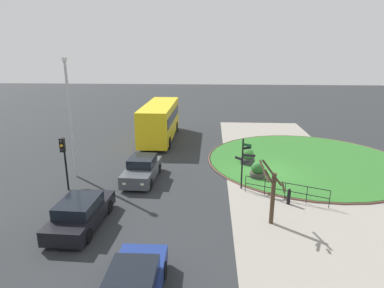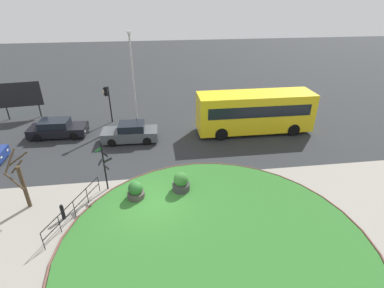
{
  "view_description": "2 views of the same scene",
  "coord_description": "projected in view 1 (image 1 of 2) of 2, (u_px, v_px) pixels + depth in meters",
  "views": [
    {
      "loc": [
        -20.69,
        3.54,
        7.91
      ],
      "look_at": [
        2.28,
        4.93,
        1.31
      ],
      "focal_mm": 30.48,
      "sensor_mm": 36.0,
      "label": 1
    },
    {
      "loc": [
        0.42,
        -12.96,
        10.37
      ],
      "look_at": [
        2.64,
        3.54,
        1.66
      ],
      "focal_mm": 27.44,
      "sensor_mm": 36.0,
      "label": 2
    }
  ],
  "objects": [
    {
      "name": "railing_grass_edge",
      "position": [
        285.0,
        189.0,
        17.81
      ],
      "size": [
        1.87,
        4.19,
        1.0
      ],
      "rotation": [
        0.0,
        0.0,
        4.3
      ],
      "color": "black",
      "rests_on": "ground"
    },
    {
      "name": "car_far_lane",
      "position": [
        81.0,
        213.0,
        15.13
      ],
      "size": [
        4.44,
        1.98,
        1.38
      ],
      "rotation": [
        0.0,
        0.0,
        -0.03
      ],
      "color": "black",
      "rests_on": "ground"
    },
    {
      "name": "sidewalk_paving",
      "position": [
        290.0,
        174.0,
        21.72
      ],
      "size": [
        32.0,
        8.49,
        0.02
      ],
      "primitive_type": "cube",
      "color": "gray",
      "rests_on": "ground"
    },
    {
      "name": "ground",
      "position": [
        263.0,
        173.0,
        21.83
      ],
      "size": [
        120.0,
        120.0,
        0.0
      ],
      "primitive_type": "plane",
      "color": "#282B2D"
    },
    {
      "name": "street_tree_bare",
      "position": [
        273.0,
        193.0,
        15.02
      ],
      "size": [
        1.07,
        1.31,
        3.28
      ],
      "color": "#423323",
      "rests_on": "ground"
    },
    {
      "name": "bollard_foreground",
      "position": [
        289.0,
        196.0,
        17.31
      ],
      "size": [
        0.18,
        0.18,
        0.9
      ],
      "color": "black",
      "rests_on": "ground"
    },
    {
      "name": "planter_kerbside",
      "position": [
        248.0,
        158.0,
        23.31
      ],
      "size": [
        1.01,
        1.01,
        1.24
      ],
      "color": "#383838",
      "rests_on": "ground"
    },
    {
      "name": "lamppost_tall",
      "position": [
        70.0,
        115.0,
        20.22
      ],
      "size": [
        0.32,
        0.32,
        7.54
      ],
      "color": "#B7B7BC",
      "rests_on": "ground"
    },
    {
      "name": "bus_yellow",
      "position": [
        160.0,
        121.0,
        29.86
      ],
      "size": [
        9.25,
        2.63,
        3.27
      ],
      "rotation": [
        0.0,
        0.0,
        0.0
      ],
      "color": "yellow",
      "rests_on": "ground"
    },
    {
      "name": "signpost_directional",
      "position": [
        244.0,
        160.0,
        18.94
      ],
      "size": [
        0.68,
        1.12,
        3.09
      ],
      "color": "black",
      "rests_on": "ground"
    },
    {
      "name": "planter_near_signpost",
      "position": [
        257.0,
        171.0,
        20.84
      ],
      "size": [
        0.95,
        0.95,
        1.1
      ],
      "color": "#47423D",
      "rests_on": "ground"
    },
    {
      "name": "car_trailing",
      "position": [
        142.0,
        169.0,
        20.59
      ],
      "size": [
        4.29,
        1.92,
        1.48
      ],
      "rotation": [
        0.0,
        0.0,
        3.11
      ],
      "color": "#474C51",
      "rests_on": "ground"
    },
    {
      "name": "grass_island",
      "position": [
        306.0,
        160.0,
        24.28
      ],
      "size": [
        14.28,
        14.28,
        0.1
      ],
      "primitive_type": "cylinder",
      "color": "#2D6B28",
      "rests_on": "ground"
    },
    {
      "name": "grass_kerb_ring",
      "position": [
        306.0,
        160.0,
        24.28
      ],
      "size": [
        14.59,
        14.59,
        0.11
      ],
      "primitive_type": "torus",
      "color": "brown",
      "rests_on": "ground"
    },
    {
      "name": "traffic_light_near",
      "position": [
        64.0,
        152.0,
        18.45
      ],
      "size": [
        0.49,
        0.29,
        3.21
      ],
      "rotation": [
        0.0,
        0.0,
        3.26
      ],
      "color": "black",
      "rests_on": "ground"
    }
  ]
}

